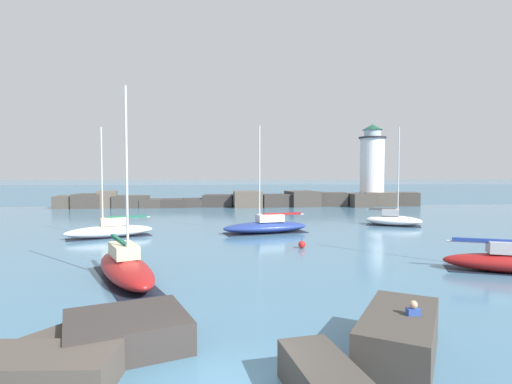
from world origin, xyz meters
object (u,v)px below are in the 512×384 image
(sailboat_moored_0, at_px, (125,267))
(sailboat_moored_1, at_px, (266,226))
(lighthouse, at_px, (372,171))
(person_on_rocks, at_px, (413,327))
(sailboat_moored_4, at_px, (393,219))
(sailboat_moored_3, at_px, (110,230))
(mooring_buoy_orange_near, at_px, (302,244))

(sailboat_moored_0, relative_size, sailboat_moored_1, 1.00)
(lighthouse, relative_size, person_on_rocks, 7.58)
(sailboat_moored_0, bearing_deg, sailboat_moored_1, 61.08)
(person_on_rocks, bearing_deg, sailboat_moored_4, 68.47)
(sailboat_moored_0, distance_m, sailboat_moored_3, 14.27)
(sailboat_moored_0, bearing_deg, sailboat_moored_3, 109.40)
(mooring_buoy_orange_near, bearing_deg, person_on_rocks, -89.60)
(sailboat_moored_1, xyz_separation_m, mooring_buoy_orange_near, (1.90, -7.33, -0.34))
(lighthouse, relative_size, mooring_buoy_orange_near, 18.50)
(lighthouse, bearing_deg, mooring_buoy_orange_near, -116.40)
(sailboat_moored_3, xyz_separation_m, person_on_rocks, (15.13, -22.69, 0.38))
(sailboat_moored_1, relative_size, mooring_buoy_orange_near, 13.21)
(mooring_buoy_orange_near, height_order, person_on_rocks, person_on_rocks)
(sailboat_moored_0, height_order, mooring_buoy_orange_near, sailboat_moored_0)
(sailboat_moored_4, bearing_deg, mooring_buoy_orange_near, -134.77)
(mooring_buoy_orange_near, distance_m, person_on_rocks, 17.06)
(sailboat_moored_3, bearing_deg, mooring_buoy_orange_near, -20.62)
(sailboat_moored_1, height_order, sailboat_moored_4, sailboat_moored_4)
(sailboat_moored_1, distance_m, sailboat_moored_3, 13.21)
(sailboat_moored_0, xyz_separation_m, person_on_rocks, (10.39, -9.23, 0.32))
(lighthouse, bearing_deg, sailboat_moored_4, -105.07)
(sailboat_moored_1, bearing_deg, sailboat_moored_4, 17.27)
(sailboat_moored_1, height_order, person_on_rocks, sailboat_moored_1)
(sailboat_moored_1, distance_m, mooring_buoy_orange_near, 7.58)
(sailboat_moored_1, bearing_deg, sailboat_moored_3, -172.67)
(lighthouse, height_order, sailboat_moored_0, lighthouse)
(lighthouse, xyz_separation_m, mooring_buoy_orange_near, (-18.10, -36.45, -5.46))
(lighthouse, bearing_deg, sailboat_moored_3, -137.06)
(sailboat_moored_3, relative_size, person_on_rocks, 5.17)
(sailboat_moored_0, height_order, sailboat_moored_3, sailboat_moored_0)
(lighthouse, height_order, sailboat_moored_1, lighthouse)
(lighthouse, xyz_separation_m, sailboat_moored_1, (-20.00, -29.12, -5.12))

